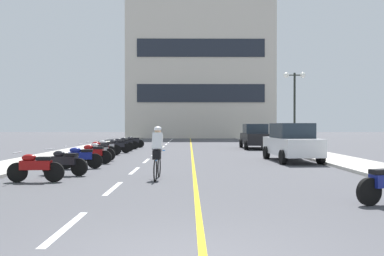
{
  "coord_description": "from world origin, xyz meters",
  "views": [
    {
      "loc": [
        0.07,
        -4.37,
        1.72
      ],
      "look_at": [
        0.24,
        17.47,
        1.56
      ],
      "focal_mm": 35.51,
      "sensor_mm": 36.0,
      "label": 1
    }
  ],
  "objects_px": {
    "motorcycle_9": "(121,144)",
    "motorcycle_10": "(127,143)",
    "motorcycle_11": "(133,142)",
    "motorcycle_3": "(80,157)",
    "motorcycle_7": "(106,147)",
    "parked_car_mid": "(255,136)",
    "cyclist_rider": "(157,151)",
    "street_lamp_mid": "(295,93)",
    "motorcycle_1": "(35,167)",
    "motorcycle_4": "(93,153)",
    "motorcycle_8": "(117,146)",
    "motorcycle_6": "(100,149)",
    "motorcycle_5": "(98,151)",
    "parked_car_near": "(291,142)",
    "motorcycle_2": "(64,162)"
  },
  "relations": [
    {
      "from": "parked_car_mid",
      "to": "motorcycle_7",
      "type": "xyz_separation_m",
      "value": [
        -9.62,
        -6.22,
        -0.44
      ]
    },
    {
      "from": "motorcycle_4",
      "to": "motorcycle_6",
      "type": "bearing_deg",
      "value": 98.03
    },
    {
      "from": "street_lamp_mid",
      "to": "motorcycle_4",
      "type": "height_order",
      "value": "street_lamp_mid"
    },
    {
      "from": "motorcycle_7",
      "to": "motorcycle_9",
      "type": "relative_size",
      "value": 0.99
    },
    {
      "from": "motorcycle_1",
      "to": "motorcycle_4",
      "type": "relative_size",
      "value": 1.0
    },
    {
      "from": "motorcycle_4",
      "to": "motorcycle_6",
      "type": "distance_m",
      "value": 3.41
    },
    {
      "from": "motorcycle_3",
      "to": "motorcycle_7",
      "type": "relative_size",
      "value": 1.01
    },
    {
      "from": "motorcycle_3",
      "to": "motorcycle_11",
      "type": "xyz_separation_m",
      "value": [
        0.01,
        13.97,
        0.0
      ]
    },
    {
      "from": "motorcycle_10",
      "to": "motorcycle_11",
      "type": "relative_size",
      "value": 1.02
    },
    {
      "from": "motorcycle_7",
      "to": "motorcycle_8",
      "type": "bearing_deg",
      "value": 79.26
    },
    {
      "from": "motorcycle_5",
      "to": "motorcycle_7",
      "type": "height_order",
      "value": "same"
    },
    {
      "from": "motorcycle_1",
      "to": "motorcycle_3",
      "type": "relative_size",
      "value": 1.01
    },
    {
      "from": "street_lamp_mid",
      "to": "motorcycle_11",
      "type": "xyz_separation_m",
      "value": [
        -11.29,
        3.87,
        -3.39
      ]
    },
    {
      "from": "motorcycle_7",
      "to": "motorcycle_11",
      "type": "xyz_separation_m",
      "value": [
        0.46,
        7.25,
        0.0
      ]
    },
    {
      "from": "street_lamp_mid",
      "to": "motorcycle_8",
      "type": "xyz_separation_m",
      "value": [
        -11.44,
        -1.77,
        -3.39
      ]
    },
    {
      "from": "motorcycle_8",
      "to": "cyclist_rider",
      "type": "height_order",
      "value": "cyclist_rider"
    },
    {
      "from": "motorcycle_9",
      "to": "motorcycle_10",
      "type": "distance_m",
      "value": 2.02
    },
    {
      "from": "parked_car_mid",
      "to": "motorcycle_1",
      "type": "xyz_separation_m",
      "value": [
        -9.52,
        -16.43,
        -0.44
      ]
    },
    {
      "from": "street_lamp_mid",
      "to": "motorcycle_1",
      "type": "bearing_deg",
      "value": -130.57
    },
    {
      "from": "street_lamp_mid",
      "to": "motorcycle_3",
      "type": "height_order",
      "value": "street_lamp_mid"
    },
    {
      "from": "motorcycle_1",
      "to": "motorcycle_6",
      "type": "relative_size",
      "value": 1.04
    },
    {
      "from": "street_lamp_mid",
      "to": "motorcycle_3",
      "type": "relative_size",
      "value": 3.02
    },
    {
      "from": "parked_car_near",
      "to": "motorcycle_3",
      "type": "bearing_deg",
      "value": -161.42
    },
    {
      "from": "motorcycle_1",
      "to": "motorcycle_5",
      "type": "distance_m",
      "value": 6.93
    },
    {
      "from": "motorcycle_9",
      "to": "cyclist_rider",
      "type": "distance_m",
      "value": 13.42
    },
    {
      "from": "motorcycle_2",
      "to": "motorcycle_3",
      "type": "bearing_deg",
      "value": 90.48
    },
    {
      "from": "parked_car_near",
      "to": "motorcycle_2",
      "type": "relative_size",
      "value": 2.55
    },
    {
      "from": "parked_car_mid",
      "to": "cyclist_rider",
      "type": "bearing_deg",
      "value": -110.43
    },
    {
      "from": "parked_car_mid",
      "to": "motorcycle_5",
      "type": "height_order",
      "value": "parked_car_mid"
    },
    {
      "from": "motorcycle_9",
      "to": "cyclist_rider",
      "type": "relative_size",
      "value": 0.96
    },
    {
      "from": "parked_car_mid",
      "to": "motorcycle_9",
      "type": "xyz_separation_m",
      "value": [
        -9.36,
        -2.85,
        -0.44
      ]
    },
    {
      "from": "street_lamp_mid",
      "to": "motorcycle_11",
      "type": "relative_size",
      "value": 3.07
    },
    {
      "from": "motorcycle_4",
      "to": "motorcycle_8",
      "type": "distance_m",
      "value": 6.4
    },
    {
      "from": "street_lamp_mid",
      "to": "motorcycle_6",
      "type": "relative_size",
      "value": 3.13
    },
    {
      "from": "motorcycle_9",
      "to": "motorcycle_10",
      "type": "bearing_deg",
      "value": 89.11
    },
    {
      "from": "motorcycle_1",
      "to": "motorcycle_5",
      "type": "bearing_deg",
      "value": 87.96
    },
    {
      "from": "motorcycle_6",
      "to": "cyclist_rider",
      "type": "distance_m",
      "value": 9.0
    },
    {
      "from": "motorcycle_2",
      "to": "cyclist_rider",
      "type": "xyz_separation_m",
      "value": [
        3.27,
        -0.89,
        0.41
      ]
    },
    {
      "from": "parked_car_mid",
      "to": "motorcycle_9",
      "type": "distance_m",
      "value": 9.8
    },
    {
      "from": "motorcycle_5",
      "to": "motorcycle_11",
      "type": "distance_m",
      "value": 10.54
    },
    {
      "from": "motorcycle_3",
      "to": "motorcycle_11",
      "type": "distance_m",
      "value": 13.97
    },
    {
      "from": "motorcycle_1",
      "to": "motorcycle_10",
      "type": "height_order",
      "value": "same"
    },
    {
      "from": "motorcycle_6",
      "to": "motorcycle_10",
      "type": "distance_m",
      "value": 6.81
    },
    {
      "from": "parked_car_near",
      "to": "motorcycle_8",
      "type": "height_order",
      "value": "parked_car_near"
    },
    {
      "from": "motorcycle_11",
      "to": "cyclist_rider",
      "type": "height_order",
      "value": "cyclist_rider"
    },
    {
      "from": "motorcycle_6",
      "to": "motorcycle_1",
      "type": "bearing_deg",
      "value": -89.18
    },
    {
      "from": "motorcycle_6",
      "to": "motorcycle_10",
      "type": "bearing_deg",
      "value": 87.37
    },
    {
      "from": "motorcycle_9",
      "to": "cyclist_rider",
      "type": "bearing_deg",
      "value": -74.99
    },
    {
      "from": "motorcycle_2",
      "to": "motorcycle_9",
      "type": "distance_m",
      "value": 12.07
    },
    {
      "from": "motorcycle_8",
      "to": "motorcycle_11",
      "type": "distance_m",
      "value": 5.64
    }
  ]
}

